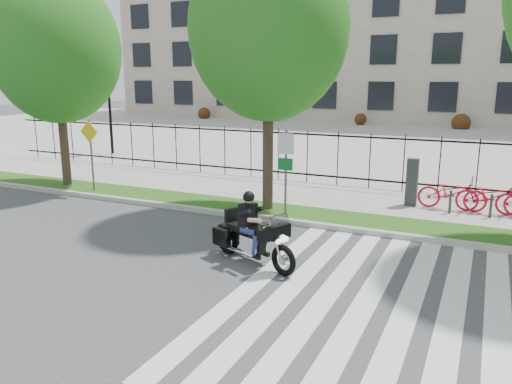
% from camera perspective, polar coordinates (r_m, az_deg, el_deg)
% --- Properties ---
extents(ground, '(120.00, 120.00, 0.00)m').
position_cam_1_polar(ground, '(11.53, -9.83, -8.18)').
color(ground, '#3D3C3F').
rests_on(ground, ground).
extents(curb, '(60.00, 0.20, 0.15)m').
position_cam_1_polar(curb, '(14.86, -0.79, -2.80)').
color(curb, '#A6A49C').
rests_on(curb, ground).
extents(grass_verge, '(60.00, 1.50, 0.15)m').
position_cam_1_polar(grass_verge, '(15.60, 0.58, -2.03)').
color(grass_verge, '#235415').
rests_on(grass_verge, ground).
extents(sidewalk, '(60.00, 3.50, 0.15)m').
position_cam_1_polar(sidewalk, '(17.84, 3.93, -0.13)').
color(sidewalk, '#ACA8A1').
rests_on(sidewalk, ground).
extents(plaza, '(80.00, 34.00, 0.10)m').
position_cam_1_polar(plaza, '(34.57, 14.63, 5.87)').
color(plaza, '#ACA8A1').
rests_on(plaza, ground).
extents(crosswalk_stripes, '(5.70, 8.00, 0.01)m').
position_cam_1_polar(crosswalk_stripes, '(9.78, 14.66, -12.40)').
color(crosswalk_stripes, silver).
rests_on(crosswalk_stripes, ground).
extents(iron_fence, '(30.00, 0.06, 2.00)m').
position_cam_1_polar(iron_fence, '(19.24, 5.88, 4.07)').
color(iron_fence, black).
rests_on(iron_fence, sidewalk).
extents(office_building, '(60.00, 21.90, 20.15)m').
position_cam_1_polar(office_building, '(54.34, 19.46, 18.54)').
color(office_building, gray).
rests_on(office_building, ground).
extents(lamp_post_left, '(1.06, 0.70, 4.25)m').
position_cam_1_polar(lamp_post_left, '(27.66, -16.46, 10.63)').
color(lamp_post_left, black).
rests_on(lamp_post_left, ground).
extents(street_tree_0, '(4.60, 4.60, 7.59)m').
position_cam_1_polar(street_tree_0, '(19.86, -21.90, 14.91)').
color(street_tree_0, '#37261E').
rests_on(street_tree_0, grass_verge).
extents(street_tree_1, '(4.64, 4.64, 8.01)m').
position_cam_1_polar(street_tree_1, '(15.03, 1.45, 18.19)').
color(street_tree_1, '#37261E').
rests_on(street_tree_1, grass_verge).
extents(sign_pole_regulatory, '(0.50, 0.09, 2.50)m').
position_cam_1_polar(sign_pole_regulatory, '(14.55, 3.41, 3.55)').
color(sign_pole_regulatory, '#59595B').
rests_on(sign_pole_regulatory, grass_verge).
extents(sign_pole_warning, '(0.78, 0.09, 2.49)m').
position_cam_1_polar(sign_pole_warning, '(18.58, -18.38, 5.00)').
color(sign_pole_warning, '#59595B').
rests_on(sign_pole_warning, grass_verge).
extents(motorcycle_rider, '(2.44, 1.34, 1.99)m').
position_cam_1_polar(motorcycle_rider, '(11.24, -0.33, -4.96)').
color(motorcycle_rider, black).
rests_on(motorcycle_rider, ground).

